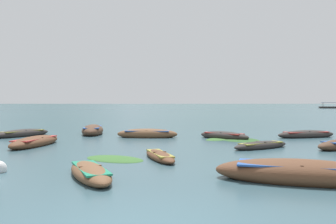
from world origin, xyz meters
TOP-DOWN VIEW (x-y plane):
  - ground_plane at (0.00, 1500.00)m, footprint 6000.00×6000.00m
  - mountain_1 at (-563.38, 2211.79)m, footprint 1321.20×1321.20m
  - mountain_2 at (406.11, 1823.46)m, footprint 1440.10×1440.10m
  - rowboat_0 at (0.28, 15.82)m, footprint 3.85×1.64m
  - rowboat_1 at (5.56, 10.30)m, footprint 3.30×2.30m
  - rowboat_2 at (10.06, 15.18)m, footprint 4.05×1.84m
  - rowboat_3 at (4.31, 3.45)m, footprint 4.80×2.97m
  - rowboat_4 at (-5.32, 12.08)m, footprint 2.04×4.35m
  - rowboat_5 at (-7.61, 17.05)m, footprint 2.98×3.74m
  - rowboat_6 at (-1.41, 4.35)m, footprint 2.03×3.44m
  - rowboat_9 at (0.69, 7.49)m, footprint 1.40×3.12m
  - rowboat_10 at (4.81, 14.72)m, footprint 3.00×3.16m
  - rowboat_13 at (-3.42, 18.37)m, footprint 1.63×4.16m
  - ferry_0 at (74.87, 127.78)m, footprint 11.23×7.22m
  - weed_patch_0 at (5.01, 14.90)m, footprint 3.63×3.49m
  - weed_patch_2 at (10.81, 16.40)m, footprint 1.95×2.84m
  - weed_patch_4 at (5.60, 13.98)m, footprint 2.36×2.81m
  - weed_patch_5 at (-1.01, 7.58)m, footprint 2.90×2.70m

SIDE VIEW (x-z plane):
  - ground_plane at x=0.00m, z-range 0.00..0.00m
  - weed_patch_0 at x=5.01m, z-range -0.07..0.07m
  - weed_patch_2 at x=10.81m, z-range -0.07..0.07m
  - weed_patch_4 at x=5.60m, z-range -0.07..0.07m
  - weed_patch_5 at x=-1.01m, z-range -0.07..0.07m
  - rowboat_9 at x=0.69m, z-range -0.07..0.30m
  - rowboat_1 at x=5.56m, z-range -0.08..0.34m
  - rowboat_6 at x=-1.41m, z-range -0.08..0.37m
  - rowboat_10 at x=4.81m, z-range -0.10..0.45m
  - rowboat_2 at x=10.06m, z-range -0.10..0.45m
  - rowboat_5 at x=-7.61m, z-range -0.11..0.47m
  - rowboat_4 at x=-5.32m, z-range -0.11..0.48m
  - rowboat_0 at x=0.28m, z-range -0.13..0.55m
  - rowboat_3 at x=4.31m, z-range -0.14..0.62m
  - rowboat_13 at x=-3.42m, z-range -0.15..0.66m
  - ferry_0 at x=74.87m, z-range -0.82..1.71m
  - mountain_2 at x=406.11m, z-range 0.00..345.38m
  - mountain_1 at x=-563.38m, z-range 0.00..518.42m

